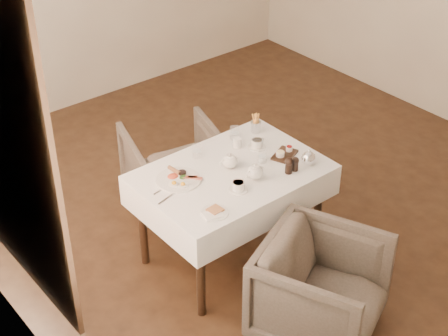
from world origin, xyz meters
name	(u,v)px	position (x,y,z in m)	size (l,w,h in m)	color
table	(231,185)	(-0.74, -0.37, 0.64)	(1.28, 0.88, 0.75)	black
armchair_near	(321,289)	(-0.77, -1.29, 0.34)	(0.73, 0.76, 0.69)	#453932
armchair_far	(174,167)	(-0.66, 0.45, 0.34)	(0.72, 0.74, 0.67)	#453932
breakfast_plate	(178,179)	(-1.09, -0.23, 0.77)	(0.31, 0.31, 0.04)	white
side_plate	(214,213)	(-1.14, -0.68, 0.76)	(0.19, 0.18, 0.02)	white
teapot_centre	(230,160)	(-0.73, -0.33, 0.81)	(0.15, 0.12, 0.12)	white
teapot_front	(255,171)	(-0.68, -0.54, 0.82)	(0.15, 0.12, 0.12)	white
creamer	(237,143)	(-0.51, -0.15, 0.79)	(0.06, 0.06, 0.07)	white
teacup_near	(238,186)	(-0.85, -0.57, 0.78)	(0.13, 0.13, 0.06)	white
teacup_far	(257,144)	(-0.40, -0.25, 0.78)	(0.13, 0.13, 0.06)	white
glass_left	(197,151)	(-0.81, -0.07, 0.80)	(0.07, 0.07, 0.09)	silver
glass_mid	(263,156)	(-0.50, -0.42, 0.80)	(0.06, 0.06, 0.09)	silver
glass_right	(234,133)	(-0.45, -0.05, 0.80)	(0.07, 0.07, 0.10)	silver
condiment_board	(284,154)	(-0.33, -0.46, 0.77)	(0.23, 0.19, 0.05)	black
pepper_mill_left	(289,165)	(-0.45, -0.63, 0.82)	(0.06, 0.06, 0.12)	black
pepper_mill_right	(295,164)	(-0.40, -0.64, 0.81)	(0.05, 0.05, 0.11)	black
silver_pot	(308,157)	(-0.28, -0.65, 0.82)	(0.12, 0.10, 0.13)	white
fries_cup	(256,124)	(-0.26, -0.07, 0.82)	(0.07, 0.07, 0.16)	silver
cutlery_fork	(163,189)	(-1.23, -0.25, 0.76)	(0.01, 0.18, 0.00)	silver
cutlery_knife	(169,197)	(-1.26, -0.35, 0.76)	(0.02, 0.20, 0.00)	silver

